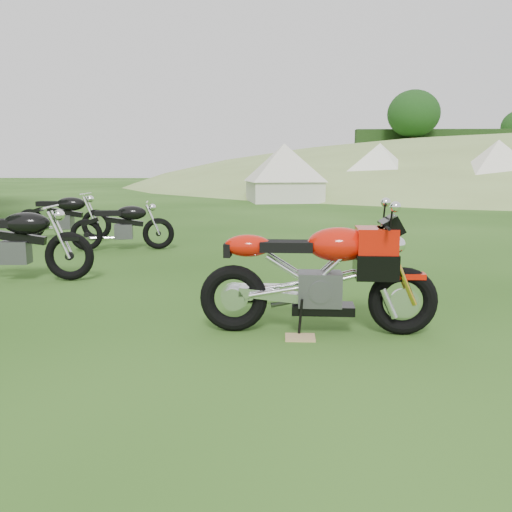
# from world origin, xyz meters

# --- Properties ---
(ground) EXTENTS (120.00, 120.00, 0.00)m
(ground) POSITION_xyz_m (0.00, 0.00, 0.00)
(ground) COLOR #1A3C0D
(ground) RESTS_ON ground
(sport_motorcycle) EXTENTS (2.23, 0.62, 1.33)m
(sport_motorcycle) POSITION_xyz_m (0.35, -0.62, 0.66)
(sport_motorcycle) COLOR red
(sport_motorcycle) RESTS_ON ground
(plywood_board) EXTENTS (0.29, 0.23, 0.02)m
(plywood_board) POSITION_xyz_m (0.18, -0.84, 0.01)
(plywood_board) COLOR tan
(plywood_board) RESTS_ON ground
(vintage_moto_a) EXTENTS (2.21, 0.65, 1.15)m
(vintage_moto_a) POSITION_xyz_m (-3.78, 1.73, 0.57)
(vintage_moto_a) COLOR black
(vintage_moto_a) RESTS_ON ground
(vintage_moto_c) EXTENTS (1.95, 0.78, 1.00)m
(vintage_moto_c) POSITION_xyz_m (-3.04, 4.70, 0.50)
(vintage_moto_c) COLOR black
(vintage_moto_c) RESTS_ON ground
(vintage_moto_d) EXTENTS (2.11, 0.60, 1.10)m
(vintage_moto_d) POSITION_xyz_m (-4.74, 6.11, 0.55)
(vintage_moto_d) COLOR black
(vintage_moto_d) RESTS_ON ground
(tent_left) EXTENTS (3.45, 3.45, 2.56)m
(tent_left) POSITION_xyz_m (0.19, 18.99, 1.28)
(tent_left) COLOR silver
(tent_left) RESTS_ON ground
(tent_mid) EXTENTS (4.01, 4.01, 2.63)m
(tent_mid) POSITION_xyz_m (4.83, 22.03, 1.31)
(tent_mid) COLOR white
(tent_mid) RESTS_ON ground
(tent_right) EXTENTS (3.07, 3.07, 2.66)m
(tent_right) POSITION_xyz_m (9.44, 19.31, 1.33)
(tent_right) COLOR white
(tent_right) RESTS_ON ground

